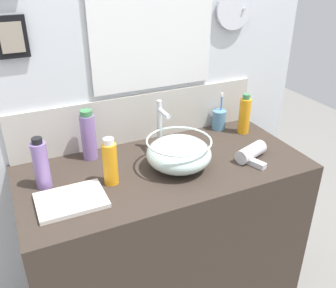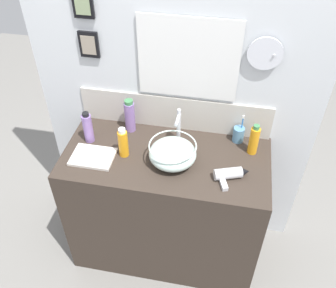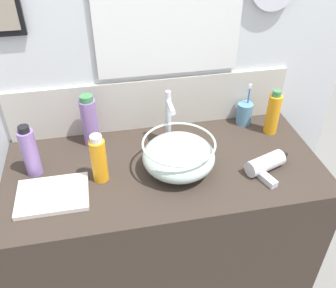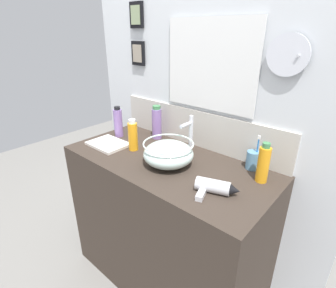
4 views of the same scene
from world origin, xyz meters
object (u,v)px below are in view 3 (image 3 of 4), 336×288
at_px(shampoo_bottle, 90,121).
at_px(spray_bottle, 30,152).
at_px(glass_bowl_sink, 179,156).
at_px(soap_dispenser, 273,113).
at_px(toothbrush_cup, 244,113).
at_px(hair_drier, 268,163).
at_px(hand_towel, 53,195).
at_px(lotion_bottle, 99,159).
at_px(faucet, 169,115).

height_order(shampoo_bottle, spray_bottle, shampoo_bottle).
xyz_separation_m(glass_bowl_sink, shampoo_bottle, (-0.31, 0.23, 0.04)).
xyz_separation_m(shampoo_bottle, soap_dispenser, (0.74, -0.07, -0.01)).
bearing_deg(toothbrush_cup, hair_drier, -94.30).
bearing_deg(hand_towel, glass_bowl_sink, 6.66).
relative_size(shampoo_bottle, hand_towel, 0.91).
height_order(glass_bowl_sink, shampoo_bottle, shampoo_bottle).
distance_m(shampoo_bottle, lotion_bottle, 0.23).
xyz_separation_m(toothbrush_cup, lotion_bottle, (-0.63, -0.25, 0.04)).
height_order(glass_bowl_sink, faucet, faucet).
relative_size(glass_bowl_sink, soap_dispenser, 1.34).
distance_m(toothbrush_cup, lotion_bottle, 0.68).
bearing_deg(spray_bottle, faucet, 9.98).
height_order(shampoo_bottle, soap_dispenser, shampoo_bottle).
bearing_deg(shampoo_bottle, toothbrush_cup, 1.81).
bearing_deg(hair_drier, soap_dispenser, 64.51).
relative_size(toothbrush_cup, lotion_bottle, 0.97).
distance_m(faucet, soap_dispenser, 0.44).
distance_m(toothbrush_cup, shampoo_bottle, 0.66).
distance_m(hair_drier, spray_bottle, 0.86).
height_order(hair_drier, toothbrush_cup, toothbrush_cup).
height_order(soap_dispenser, spray_bottle, spray_bottle).
bearing_deg(soap_dispenser, hair_drier, -115.49).
distance_m(lotion_bottle, hand_towel, 0.20).
distance_m(toothbrush_cup, spray_bottle, 0.89).
relative_size(glass_bowl_sink, hair_drier, 1.32).
relative_size(hair_drier, hand_towel, 0.83).
height_order(lotion_bottle, hand_towel, lotion_bottle).
bearing_deg(hair_drier, toothbrush_cup, 85.70).
relative_size(lotion_bottle, hand_towel, 0.79).
xyz_separation_m(glass_bowl_sink, hand_towel, (-0.45, -0.05, -0.06)).
bearing_deg(shampoo_bottle, spray_bottle, -145.94).
relative_size(glass_bowl_sink, toothbrush_cup, 1.44).
bearing_deg(faucet, hand_towel, -152.55).
xyz_separation_m(shampoo_bottle, hand_towel, (-0.14, -0.29, -0.10)).
relative_size(glass_bowl_sink, shampoo_bottle, 1.21).
bearing_deg(lotion_bottle, soap_dispenser, 12.62).
xyz_separation_m(faucet, soap_dispenser, (0.44, -0.01, -0.04)).
relative_size(hair_drier, shampoo_bottle, 0.91).
height_order(lotion_bottle, soap_dispenser, soap_dispenser).
distance_m(shampoo_bottle, spray_bottle, 0.26).
bearing_deg(lotion_bottle, toothbrush_cup, 21.39).
distance_m(shampoo_bottle, hand_towel, 0.34).
bearing_deg(toothbrush_cup, soap_dispenser, -45.44).
bearing_deg(faucet, hair_drier, -36.70).
xyz_separation_m(faucet, hair_drier, (0.33, -0.24, -0.10)).
bearing_deg(faucet, glass_bowl_sink, -90.00).
distance_m(soap_dispenser, spray_bottle, 0.96).
distance_m(toothbrush_cup, soap_dispenser, 0.13).
bearing_deg(hair_drier, hand_towel, 179.36).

